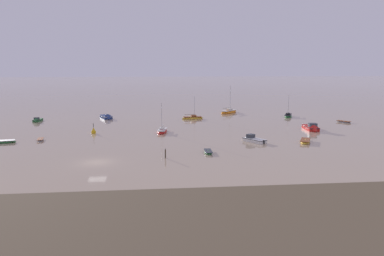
# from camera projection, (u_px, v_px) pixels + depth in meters

# --- Properties ---
(ground_plane) EXTENTS (800.00, 800.00, 0.00)m
(ground_plane) POSITION_uv_depth(u_px,v_px,m) (97.00, 162.00, 54.34)
(ground_plane) COLOR tan
(mudflat_shore) EXTENTS (306.09, 18.13, 0.23)m
(mudflat_shore) POSITION_uv_depth(u_px,v_px,m) (147.00, 224.00, 33.00)
(mudflat_shore) COLOR brown
(mudflat_shore) RESTS_ON ground
(motorboat_moored_1) EXTENTS (4.17, 5.23, 1.93)m
(motorboat_moored_1) POSITION_uv_depth(u_px,v_px,m) (252.00, 140.00, 69.25)
(motorboat_moored_1) COLOR white
(motorboat_moored_1) RESTS_ON ground
(motorboat_moored_2) EXTENTS (2.67, 6.42, 2.37)m
(motorboat_moored_2) POSITION_uv_depth(u_px,v_px,m) (312.00, 129.00, 80.81)
(motorboat_moored_2) COLOR red
(motorboat_moored_2) RESTS_ON ground
(rowboat_moored_0) EXTENTS (1.26, 3.41, 0.53)m
(rowboat_moored_0) POSITION_uv_depth(u_px,v_px,m) (208.00, 152.00, 60.17)
(rowboat_moored_0) COLOR #23602D
(rowboat_moored_0) RESTS_ON ground
(sailboat_moored_0) EXTENTS (5.63, 2.28, 6.14)m
(sailboat_moored_0) POSITION_uv_depth(u_px,v_px,m) (193.00, 118.00, 97.98)
(sailboat_moored_0) COLOR gold
(sailboat_moored_0) RESTS_ON ground
(sailboat_moored_1) EXTENTS (3.99, 5.99, 6.46)m
(sailboat_moored_1) POSITION_uv_depth(u_px,v_px,m) (288.00, 116.00, 101.95)
(sailboat_moored_1) COLOR #23602D
(sailboat_moored_1) RESTS_ON ground
(rowboat_moored_1) EXTENTS (3.05, 3.56, 0.56)m
(rowboat_moored_1) POSITION_uv_depth(u_px,v_px,m) (344.00, 122.00, 91.90)
(rowboat_moored_1) COLOR gray
(rowboat_moored_1) RESTS_ON ground
(sailboat_moored_2) EXTENTS (6.59, 6.77, 8.08)m
(sailboat_moored_2) POSITION_uv_depth(u_px,v_px,m) (229.00, 112.00, 110.12)
(sailboat_moored_2) COLOR orange
(sailboat_moored_2) RESTS_ON ground
(rowboat_moored_2) EXTENTS (4.37, 2.11, 0.66)m
(rowboat_moored_2) POSITION_uv_depth(u_px,v_px,m) (3.00, 142.00, 67.86)
(rowboat_moored_2) COLOR #23602D
(rowboat_moored_2) RESTS_ON ground
(motorboat_moored_3) EXTENTS (4.06, 6.34, 2.06)m
(motorboat_moored_3) POSITION_uv_depth(u_px,v_px,m) (107.00, 118.00, 98.37)
(motorboat_moored_3) COLOR navy
(motorboat_moored_3) RESTS_ON ground
(rowboat_moored_3) EXTENTS (3.45, 4.84, 0.73)m
(rowboat_moored_3) POSITION_uv_depth(u_px,v_px,m) (305.00, 141.00, 68.37)
(rowboat_moored_3) COLOR gold
(rowboat_moored_3) RESTS_ON ground
(rowboat_moored_4) EXTENTS (1.55, 3.15, 0.48)m
(rowboat_moored_4) POSITION_uv_depth(u_px,v_px,m) (40.00, 140.00, 70.12)
(rowboat_moored_4) COLOR gray
(rowboat_moored_4) RESTS_ON ground
(sailboat_moored_3) EXTENTS (2.70, 5.89, 6.36)m
(sailboat_moored_3) POSITION_uv_depth(u_px,v_px,m) (162.00, 131.00, 78.63)
(sailboat_moored_3) COLOR red
(sailboat_moored_3) RESTS_ON ground
(motorboat_moored_4) EXTENTS (1.60, 4.33, 1.62)m
(motorboat_moored_4) POSITION_uv_depth(u_px,v_px,m) (37.00, 121.00, 93.34)
(motorboat_moored_4) COLOR #23602D
(motorboat_moored_4) RESTS_ON ground
(channel_buoy) EXTENTS (0.90, 0.90, 2.30)m
(channel_buoy) POSITION_uv_depth(u_px,v_px,m) (94.00, 131.00, 77.27)
(channel_buoy) COLOR gold
(channel_buoy) RESTS_ON ground
(mooring_post_near) EXTENTS (0.22, 0.22, 1.61)m
(mooring_post_near) POSITION_uv_depth(u_px,v_px,m) (165.00, 154.00, 56.73)
(mooring_post_near) COLOR #3F3323
(mooring_post_near) RESTS_ON ground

